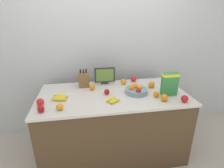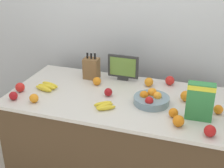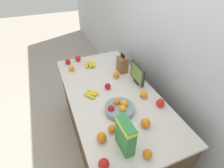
% 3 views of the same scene
% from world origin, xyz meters
% --- Properties ---
extents(wall_back, '(9.00, 0.06, 2.60)m').
position_xyz_m(wall_back, '(0.00, 0.68, 1.30)').
color(wall_back, silver).
rests_on(wall_back, ground_plane).
extents(counter, '(1.83, 0.93, 0.89)m').
position_xyz_m(counter, '(0.00, 0.00, 0.44)').
color(counter, '#4C3823').
rests_on(counter, ground_plane).
extents(knife_block, '(0.14, 0.11, 0.29)m').
position_xyz_m(knife_block, '(-0.35, 0.29, 0.99)').
color(knife_block, brown).
rests_on(knife_block, counter).
extents(small_monitor, '(0.29, 0.03, 0.24)m').
position_xyz_m(small_monitor, '(-0.06, 0.34, 1.02)').
color(small_monitor, '#2D2D2D').
rests_on(small_monitor, counter).
extents(cereal_box, '(0.20, 0.09, 0.28)m').
position_xyz_m(cereal_box, '(0.67, -0.16, 1.04)').
color(cereal_box, '#338442').
rests_on(cereal_box, counter).
extents(fruit_bowl, '(0.29, 0.29, 0.11)m').
position_xyz_m(fruit_bowl, '(0.29, -0.04, 0.92)').
color(fruit_bowl, gray).
rests_on(fruit_bowl, counter).
extents(banana_bunch_left, '(0.20, 0.17, 0.04)m').
position_xyz_m(banana_bunch_left, '(-0.64, -0.06, 0.91)').
color(banana_bunch_left, yellow).
rests_on(banana_bunch_left, counter).
extents(banana_bunch_right, '(0.19, 0.18, 0.04)m').
position_xyz_m(banana_bunch_right, '(-0.04, -0.22, 0.90)').
color(banana_bunch_right, yellow).
rests_on(banana_bunch_right, counter).
extents(apple_rightmost, '(0.08, 0.08, 0.08)m').
position_xyz_m(apple_rightmost, '(-0.83, -0.18, 0.93)').
color(apple_rightmost, red).
rests_on(apple_rightmost, counter).
extents(apple_leftmost, '(0.07, 0.07, 0.07)m').
position_xyz_m(apple_leftmost, '(-0.79, -0.33, 0.92)').
color(apple_leftmost, '#A31419').
rests_on(apple_leftmost, counter).
extents(apple_front, '(0.08, 0.08, 0.08)m').
position_xyz_m(apple_front, '(0.38, 0.37, 0.93)').
color(apple_front, red).
rests_on(apple_front, counter).
extents(apple_near_bananas, '(0.07, 0.07, 0.07)m').
position_xyz_m(apple_near_bananas, '(-0.08, -0.02, 0.92)').
color(apple_near_bananas, '#A31419').
rests_on(apple_near_bananas, counter).
extents(apple_middle, '(0.08, 0.08, 0.08)m').
position_xyz_m(apple_middle, '(0.76, -0.36, 0.93)').
color(apple_middle, red).
rests_on(apple_middle, counter).
extents(orange_near_bowl, '(0.07, 0.07, 0.07)m').
position_xyz_m(orange_near_bowl, '(0.80, -0.03, 0.92)').
color(orange_near_bowl, orange).
rests_on(orange_near_bowl, counter).
extents(orange_mid_right, '(0.09, 0.09, 0.09)m').
position_xyz_m(orange_mid_right, '(0.55, 0.10, 0.93)').
color(orange_mid_right, orange).
rests_on(orange_mid_right, counter).
extents(orange_front_center, '(0.07, 0.07, 0.07)m').
position_xyz_m(orange_front_center, '(0.49, -0.19, 0.92)').
color(orange_front_center, orange).
rests_on(orange_front_center, counter).
extents(orange_back_center, '(0.07, 0.07, 0.07)m').
position_xyz_m(orange_back_center, '(-0.61, -0.31, 0.92)').
color(orange_back_center, orange).
rests_on(orange_back_center, counter).
extents(orange_mid_left, '(0.08, 0.08, 0.08)m').
position_xyz_m(orange_mid_left, '(0.20, 0.28, 0.93)').
color(orange_mid_left, orange).
rests_on(orange_mid_left, counter).
extents(orange_front_right, '(0.08, 0.08, 0.08)m').
position_xyz_m(orange_front_right, '(-0.25, 0.16, 0.92)').
color(orange_front_right, orange).
rests_on(orange_front_right, counter).
extents(orange_front_left, '(0.08, 0.08, 0.08)m').
position_xyz_m(orange_front_left, '(0.54, -0.31, 0.93)').
color(orange_front_left, orange).
rests_on(orange_front_left, counter).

